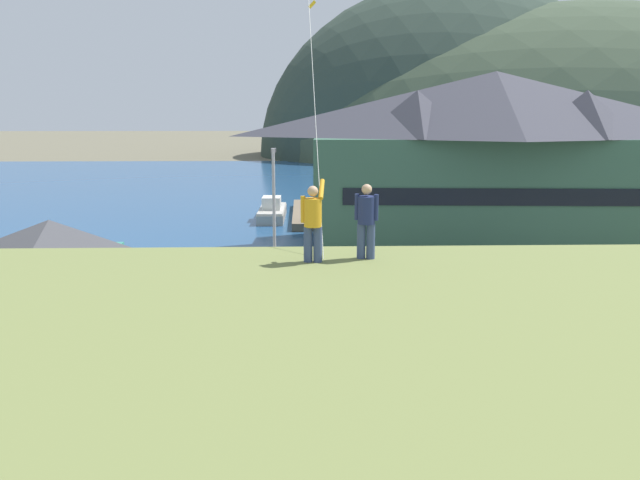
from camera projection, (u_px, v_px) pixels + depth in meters
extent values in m
plane|color=#66604C|center=(304.00, 387.00, 21.63)|extent=(600.00, 600.00, 0.00)
cube|color=slate|center=(303.00, 335.00, 26.50)|extent=(40.00, 20.00, 0.10)
cube|color=navy|center=(303.00, 186.00, 80.28)|extent=(360.00, 84.00, 0.03)
ellipsoid|color=#2D3D33|center=(448.00, 155.00, 138.59)|extent=(86.05, 67.82, 75.46)
ellipsoid|color=#3D4C38|center=(573.00, 157.00, 133.26)|extent=(131.70, 75.17, 64.36)
cube|color=#38604C|center=(490.00, 193.00, 43.14)|extent=(25.46, 11.27, 7.96)
cube|color=black|center=(510.00, 197.00, 38.18)|extent=(21.17, 1.26, 1.10)
pyramid|color=#3D3D47|center=(495.00, 104.00, 41.85)|extent=(27.00, 12.34, 4.46)
pyramid|color=#3D3D47|center=(417.00, 114.00, 40.43)|extent=(5.74, 5.74, 3.12)
pyramid|color=#3D3D47|center=(586.00, 114.00, 40.14)|extent=(5.74, 5.74, 3.12)
cube|color=#338475|center=(55.00, 288.00, 27.93)|extent=(5.54, 4.49, 3.36)
pyramid|color=#47474C|center=(50.00, 236.00, 27.42)|extent=(5.99, 4.94, 1.52)
cube|color=black|center=(37.00, 314.00, 25.88)|extent=(1.10, 0.09, 2.35)
cube|color=#70604C|center=(310.00, 214.00, 56.18)|extent=(3.20, 13.96, 0.70)
cube|color=#A8A399|center=(272.00, 214.00, 55.33)|extent=(2.44, 7.29, 0.90)
cube|color=#B7B2A8|center=(272.00, 209.00, 55.22)|extent=(2.37, 7.07, 0.16)
cube|color=silver|center=(272.00, 203.00, 54.56)|extent=(1.66, 2.20, 1.10)
cube|color=#9EA3A8|center=(625.00, 360.00, 21.91)|extent=(4.32, 2.11, 0.80)
cube|color=gray|center=(623.00, 341.00, 21.76)|extent=(2.21, 1.75, 0.70)
cube|color=black|center=(623.00, 342.00, 21.77)|extent=(2.26, 1.79, 0.32)
cylinder|color=black|center=(596.00, 381.00, 21.16)|extent=(0.65, 0.27, 0.64)
cylinder|color=black|center=(576.00, 360.00, 22.95)|extent=(0.65, 0.27, 0.64)
cube|color=black|center=(290.00, 302.00, 28.68)|extent=(4.33, 2.13, 0.80)
cube|color=black|center=(293.00, 286.00, 28.54)|extent=(2.22, 1.76, 0.70)
cube|color=black|center=(293.00, 287.00, 28.54)|extent=(2.26, 1.80, 0.32)
cylinder|color=black|center=(261.00, 305.00, 29.51)|extent=(0.66, 0.27, 0.64)
cylinder|color=black|center=(261.00, 317.00, 27.72)|extent=(0.66, 0.27, 0.64)
cylinder|color=black|center=(316.00, 303.00, 29.80)|extent=(0.66, 0.27, 0.64)
cylinder|color=black|center=(320.00, 315.00, 28.01)|extent=(0.66, 0.27, 0.64)
cube|color=navy|center=(466.00, 308.00, 27.68)|extent=(4.24, 1.91, 0.80)
cube|color=navy|center=(464.00, 293.00, 27.52)|extent=(2.14, 1.65, 0.70)
cube|color=black|center=(464.00, 294.00, 27.53)|extent=(2.18, 1.69, 0.32)
cylinder|color=black|center=(501.00, 323.00, 26.87)|extent=(0.65, 0.24, 0.64)
cylinder|color=black|center=(490.00, 310.00, 28.67)|extent=(0.65, 0.24, 0.64)
cylinder|color=black|center=(440.00, 324.00, 26.86)|extent=(0.65, 0.24, 0.64)
cylinder|color=black|center=(432.00, 310.00, 28.66)|extent=(0.65, 0.24, 0.64)
cube|color=#9EA3A8|center=(375.00, 354.00, 22.43)|extent=(4.30, 2.06, 0.80)
cube|color=gray|center=(380.00, 335.00, 22.27)|extent=(2.19, 1.73, 0.70)
cube|color=black|center=(380.00, 336.00, 22.28)|extent=(2.24, 1.76, 0.32)
cylinder|color=black|center=(339.00, 354.00, 23.45)|extent=(0.65, 0.26, 0.64)
cylinder|color=black|center=(339.00, 374.00, 21.66)|extent=(0.65, 0.26, 0.64)
cylinder|color=black|center=(409.00, 355.00, 23.37)|extent=(0.65, 0.26, 0.64)
cylinder|color=black|center=(415.00, 375.00, 21.57)|extent=(0.65, 0.26, 0.64)
cube|color=slate|center=(608.00, 297.00, 29.36)|extent=(4.23, 1.87, 0.80)
cube|color=#5B5B5F|center=(613.00, 282.00, 29.21)|extent=(2.13, 1.63, 0.70)
cube|color=black|center=(613.00, 283.00, 29.21)|extent=(2.17, 1.67, 0.32)
cylinder|color=black|center=(572.00, 300.00, 30.28)|extent=(0.64, 0.23, 0.64)
cylinder|color=black|center=(589.00, 312.00, 28.48)|extent=(0.64, 0.23, 0.64)
cylinder|color=black|center=(625.00, 299.00, 30.40)|extent=(0.64, 0.23, 0.64)
cylinder|color=#ADADB2|center=(274.00, 225.00, 31.02)|extent=(0.16, 0.16, 7.75)
cube|color=#4C4C51|center=(273.00, 150.00, 30.58)|extent=(0.24, 0.70, 0.20)
cylinder|color=#384770|center=(308.00, 244.00, 13.66)|extent=(0.20, 0.20, 0.82)
cylinder|color=#384770|center=(318.00, 244.00, 13.64)|extent=(0.20, 0.20, 0.82)
cylinder|color=gold|center=(313.00, 212.00, 13.50)|extent=(0.40, 0.40, 0.64)
sphere|color=tan|center=(313.00, 191.00, 13.40)|extent=(0.24, 0.24, 0.24)
cylinder|color=gold|center=(322.00, 189.00, 13.55)|extent=(0.17, 0.56, 0.43)
cylinder|color=gold|center=(303.00, 209.00, 13.50)|extent=(0.11, 0.11, 0.60)
cylinder|color=#384770|center=(361.00, 241.00, 13.99)|extent=(0.20, 0.20, 0.82)
cylinder|color=#384770|center=(371.00, 241.00, 13.95)|extent=(0.20, 0.20, 0.82)
cylinder|color=navy|center=(366.00, 210.00, 13.82)|extent=(0.40, 0.40, 0.64)
sphere|color=tan|center=(367.00, 189.00, 13.72)|extent=(0.24, 0.24, 0.24)
cylinder|color=navy|center=(357.00, 207.00, 13.85)|extent=(0.11, 0.11, 0.60)
cylinder|color=navy|center=(376.00, 207.00, 13.76)|extent=(0.11, 0.11, 0.60)
cube|color=yellow|center=(312.00, 5.00, 19.61)|extent=(0.27, 0.02, 0.27)
cylinder|color=silver|center=(314.00, 87.00, 16.68)|extent=(0.32, 7.26, 8.07)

